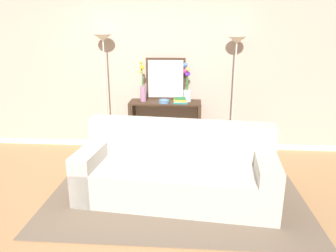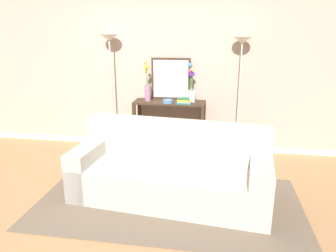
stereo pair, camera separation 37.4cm
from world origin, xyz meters
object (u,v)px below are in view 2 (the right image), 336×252
(floor_lamp_left, at_px, (110,61))
(wall_mirror, at_px, (171,79))
(floor_lamp_right, at_px, (241,64))
(vase_tall_flowers, at_px, (147,87))
(book_row_under_console, at_px, (154,148))
(couch, at_px, (171,172))
(console_table, at_px, (169,118))
(vase_short_flowers, at_px, (191,88))
(book_stack, at_px, (184,101))
(fruit_bowl, at_px, (168,101))

(floor_lamp_left, xyz_separation_m, wall_mirror, (0.95, 0.12, -0.28))
(floor_lamp_right, distance_m, vase_tall_flowers, 1.46)
(floor_lamp_right, height_order, book_row_under_console, floor_lamp_right)
(book_row_under_console, bearing_deg, couch, -70.60)
(console_table, height_order, vase_short_flowers, vase_short_flowers)
(vase_tall_flowers, height_order, book_stack, vase_tall_flowers)
(couch, relative_size, wall_mirror, 3.56)
(floor_lamp_right, bearing_deg, book_stack, -169.48)
(couch, distance_m, vase_tall_flowers, 1.71)
(vase_short_flowers, xyz_separation_m, fruit_bowl, (-0.34, -0.16, -0.19))
(couch, bearing_deg, vase_short_flowers, 86.39)
(floor_lamp_right, height_order, vase_tall_flowers, floor_lamp_right)
(fruit_bowl, relative_size, book_stack, 0.77)
(console_table, xyz_separation_m, vase_short_flowers, (0.34, 0.03, 0.49))
(vase_tall_flowers, height_order, fruit_bowl, vase_tall_flowers)
(fruit_bowl, xyz_separation_m, book_stack, (0.25, 0.02, 0.01))
(console_table, relative_size, vase_tall_flowers, 1.78)
(floor_lamp_left, xyz_separation_m, vase_tall_flowers, (0.60, -0.06, -0.39))
(vase_short_flowers, bearing_deg, book_stack, -125.02)
(floor_lamp_right, relative_size, book_stack, 8.56)
(floor_lamp_right, height_order, wall_mirror, floor_lamp_right)
(vase_short_flowers, bearing_deg, console_table, -175.02)
(couch, height_order, console_table, couch)
(wall_mirror, relative_size, book_row_under_console, 1.49)
(floor_lamp_left, relative_size, wall_mirror, 2.84)
(fruit_bowl, bearing_deg, wall_mirror, 89.80)
(couch, relative_size, vase_short_flowers, 3.90)
(floor_lamp_right, xyz_separation_m, wall_mirror, (-1.07, 0.12, -0.26))
(floor_lamp_left, height_order, wall_mirror, floor_lamp_left)
(fruit_bowl, bearing_deg, book_row_under_console, 153.04)
(console_table, xyz_separation_m, floor_lamp_right, (1.06, 0.04, 0.87))
(vase_tall_flowers, bearing_deg, book_stack, -8.60)
(floor_lamp_right, distance_m, book_row_under_console, 1.92)
(book_stack, bearing_deg, wall_mirror, 131.99)
(couch, xyz_separation_m, floor_lamp_right, (0.82, 1.47, 1.14))
(vase_short_flowers, bearing_deg, wall_mirror, 158.67)
(floor_lamp_right, bearing_deg, book_row_under_console, -178.14)
(floor_lamp_right, height_order, book_stack, floor_lamp_right)
(wall_mirror, distance_m, vase_tall_flowers, 0.40)
(couch, bearing_deg, book_row_under_console, 109.40)
(vase_tall_flowers, bearing_deg, wall_mirror, 28.32)
(floor_lamp_right, distance_m, vase_short_flowers, 0.82)
(couch, xyz_separation_m, wall_mirror, (-0.25, 1.59, 0.87))
(floor_lamp_left, distance_m, book_stack, 1.33)
(couch, distance_m, book_row_under_console, 1.53)
(floor_lamp_left, xyz_separation_m, floor_lamp_right, (2.02, 0.00, -0.02))
(vase_tall_flowers, bearing_deg, book_row_under_console, 12.46)
(book_stack, xyz_separation_m, book_row_under_console, (-0.49, 0.11, -0.84))
(book_row_under_console, bearing_deg, floor_lamp_left, 176.50)
(book_row_under_console, bearing_deg, wall_mirror, 33.40)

